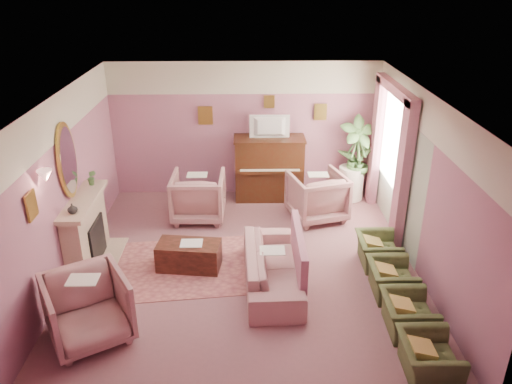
{
  "coord_description": "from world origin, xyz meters",
  "views": [
    {
      "loc": [
        0.03,
        -6.95,
        4.49
      ],
      "look_at": [
        0.18,
        0.4,
        1.16
      ],
      "focal_mm": 35.0,
      "sensor_mm": 36.0,
      "label": 1
    }
  ],
  "objects_px": {
    "olive_chair_c": "(391,275)",
    "olive_chair_d": "(378,246)",
    "olive_chair_a": "(429,353)",
    "coffee_table": "(189,256)",
    "television": "(270,126)",
    "floral_armchair_front": "(87,306)",
    "side_table": "(351,183)",
    "sofa": "(272,260)",
    "floral_armchair_left": "(198,194)",
    "olive_chair_b": "(408,310)",
    "floral_armchair_right": "(317,194)",
    "piano": "(269,169)"
  },
  "relations": [
    {
      "from": "sofa",
      "to": "television",
      "type": "bearing_deg",
      "value": 88.27
    },
    {
      "from": "sofa",
      "to": "olive_chair_c",
      "type": "xyz_separation_m",
      "value": [
        1.75,
        -0.3,
        -0.09
      ]
    },
    {
      "from": "television",
      "to": "olive_chair_a",
      "type": "bearing_deg",
      "value": -71.84
    },
    {
      "from": "coffee_table",
      "to": "olive_chair_c",
      "type": "relative_size",
      "value": 1.31
    },
    {
      "from": "coffee_table",
      "to": "sofa",
      "type": "distance_m",
      "value": 1.41
    },
    {
      "from": "piano",
      "to": "sofa",
      "type": "distance_m",
      "value": 3.18
    },
    {
      "from": "floral_armchair_left",
      "to": "olive_chair_a",
      "type": "bearing_deg",
      "value": -53.82
    },
    {
      "from": "olive_chair_c",
      "to": "olive_chair_d",
      "type": "bearing_deg",
      "value": 90.0
    },
    {
      "from": "olive_chair_c",
      "to": "sofa",
      "type": "bearing_deg",
      "value": 170.29
    },
    {
      "from": "piano",
      "to": "sofa",
      "type": "xyz_separation_m",
      "value": [
        -0.09,
        -3.17,
        -0.23
      ]
    },
    {
      "from": "sofa",
      "to": "floral_armchair_front",
      "type": "bearing_deg",
      "value": -154.15
    },
    {
      "from": "floral_armchair_front",
      "to": "side_table",
      "type": "distance_m",
      "value": 6.03
    },
    {
      "from": "piano",
      "to": "olive_chair_d",
      "type": "distance_m",
      "value": 3.14
    },
    {
      "from": "television",
      "to": "floral_armchair_front",
      "type": "height_order",
      "value": "television"
    },
    {
      "from": "floral_armchair_front",
      "to": "olive_chair_d",
      "type": "distance_m",
      "value": 4.53
    },
    {
      "from": "olive_chair_b",
      "to": "side_table",
      "type": "relative_size",
      "value": 1.09
    },
    {
      "from": "olive_chair_a",
      "to": "olive_chair_c",
      "type": "relative_size",
      "value": 1.0
    },
    {
      "from": "olive_chair_a",
      "to": "olive_chair_d",
      "type": "xyz_separation_m",
      "value": [
        0.0,
        2.46,
        0.0
      ]
    },
    {
      "from": "floral_armchair_left",
      "to": "coffee_table",
      "type": "bearing_deg",
      "value": -90.28
    },
    {
      "from": "floral_armchair_left",
      "to": "floral_armchair_front",
      "type": "distance_m",
      "value": 3.61
    },
    {
      "from": "television",
      "to": "olive_chair_c",
      "type": "xyz_separation_m",
      "value": [
        1.66,
        -3.42,
        -1.27
      ]
    },
    {
      "from": "olive_chair_d",
      "to": "side_table",
      "type": "distance_m",
      "value": 2.58
    },
    {
      "from": "piano",
      "to": "floral_armchair_front",
      "type": "xyz_separation_m",
      "value": [
        -2.54,
        -4.35,
        -0.14
      ]
    },
    {
      "from": "coffee_table",
      "to": "television",
      "type": "bearing_deg",
      "value": 61.91
    },
    {
      "from": "side_table",
      "to": "olive_chair_d",
      "type": "bearing_deg",
      "value": -91.23
    },
    {
      "from": "coffee_table",
      "to": "floral_armchair_right",
      "type": "height_order",
      "value": "floral_armchair_right"
    },
    {
      "from": "floral_armchair_front",
      "to": "olive_chair_d",
      "type": "relative_size",
      "value": 1.34
    },
    {
      "from": "floral_armchair_right",
      "to": "olive_chair_c",
      "type": "bearing_deg",
      "value": -72.82
    },
    {
      "from": "floral_armchair_right",
      "to": "olive_chair_a",
      "type": "bearing_deg",
      "value": -79.4
    },
    {
      "from": "floral_armchair_left",
      "to": "olive_chair_c",
      "type": "relative_size",
      "value": 1.34
    },
    {
      "from": "television",
      "to": "sofa",
      "type": "xyz_separation_m",
      "value": [
        -0.09,
        -3.12,
        -1.18
      ]
    },
    {
      "from": "olive_chair_c",
      "to": "olive_chair_d",
      "type": "distance_m",
      "value": 0.82
    },
    {
      "from": "floral_armchair_left",
      "to": "floral_armchair_right",
      "type": "height_order",
      "value": "same"
    },
    {
      "from": "olive_chair_d",
      "to": "sofa",
      "type": "bearing_deg",
      "value": -163.49
    },
    {
      "from": "floral_armchair_front",
      "to": "olive_chair_b",
      "type": "bearing_deg",
      "value": 0.87
    },
    {
      "from": "olive_chair_b",
      "to": "olive_chair_c",
      "type": "height_order",
      "value": "same"
    },
    {
      "from": "coffee_table",
      "to": "sofa",
      "type": "bearing_deg",
      "value": -19.76
    },
    {
      "from": "floral_armchair_right",
      "to": "olive_chair_c",
      "type": "xyz_separation_m",
      "value": [
        0.78,
        -2.51,
        -0.18
      ]
    },
    {
      "from": "floral_armchair_front",
      "to": "olive_chair_d",
      "type": "xyz_separation_m",
      "value": [
        4.2,
        1.7,
        -0.18
      ]
    },
    {
      "from": "olive_chair_d",
      "to": "olive_chair_b",
      "type": "bearing_deg",
      "value": -90.0
    },
    {
      "from": "floral_armchair_left",
      "to": "olive_chair_b",
      "type": "height_order",
      "value": "floral_armchair_left"
    },
    {
      "from": "coffee_table",
      "to": "floral_armchair_front",
      "type": "relative_size",
      "value": 0.98
    },
    {
      "from": "piano",
      "to": "olive_chair_b",
      "type": "bearing_deg",
      "value": -68.85
    },
    {
      "from": "olive_chair_a",
      "to": "coffee_table",
      "type": "bearing_deg",
      "value": 141.85
    },
    {
      "from": "piano",
      "to": "side_table",
      "type": "distance_m",
      "value": 1.74
    },
    {
      "from": "sofa",
      "to": "side_table",
      "type": "height_order",
      "value": "sofa"
    },
    {
      "from": "television",
      "to": "coffee_table",
      "type": "xyz_separation_m",
      "value": [
        -1.41,
        -2.65,
        -1.38
      ]
    },
    {
      "from": "television",
      "to": "olive_chair_b",
      "type": "xyz_separation_m",
      "value": [
        1.66,
        -4.24,
        -1.27
      ]
    },
    {
      "from": "sofa",
      "to": "floral_armchair_left",
      "type": "height_order",
      "value": "floral_armchair_left"
    },
    {
      "from": "olive_chair_d",
      "to": "floral_armchair_left",
      "type": "bearing_deg",
      "value": 150.56
    }
  ]
}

